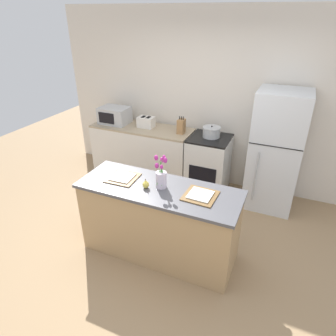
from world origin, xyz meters
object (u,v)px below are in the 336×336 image
Objects in this scene: stove_range at (208,165)px; knife_block at (181,126)px; plate_setting_right at (200,195)px; plate_setting_left at (123,178)px; toaster at (146,122)px; microwave at (115,115)px; flower_vase at (161,176)px; pear_figurine at (146,184)px; cooking_pot at (211,132)px; refrigerator at (275,152)px.

knife_block is (-0.47, 0.01, 0.57)m from stove_range.
plate_setting_left is at bearing 180.00° from plate_setting_right.
toaster is 0.58× the size of microwave.
flower_vase is 0.46m from plate_setting_right.
flower_vase is at bearing 179.64° from plate_setting_right.
pear_figurine is 1.72m from cooking_pot.
stove_range is 1.03m from refrigerator.
toaster is (-1.01, 1.61, -0.04)m from flower_vase.
refrigerator is 3.56× the size of microwave.
knife_block is at bearing 179.29° from stove_range.
knife_block is at bearing -175.42° from cooking_pot.
microwave reaches higher than plate_setting_right.
plate_setting_left is at bearing -109.30° from cooking_pot.
toaster is (-0.53, 1.61, 0.08)m from plate_setting_left.
cooking_pot is at bearing 70.70° from plate_setting_left.
microwave is 1.20m from knife_block.
plate_setting_right is at bearing -77.48° from cooking_pot.
flower_vase is at bearing -76.19° from knife_block.
cooking_pot reaches higher than pear_figurine.
stove_range is 7.95× the size of pear_figurine.
plate_setting_right is 1.22× the size of toaster.
plate_setting_left is (-1.51, -1.58, 0.06)m from refrigerator.
flower_vase reaches higher than stove_range.
flower_vase is 1.34× the size of toaster.
cooking_pot is 0.48m from knife_block.
refrigerator is 0.96m from cooking_pot.
toaster is at bearing 117.20° from pear_figurine.
refrigerator is 4.55× the size of flower_vase.
refrigerator is at bearing 0.04° from stove_range.
stove_range is 1.75m from pear_figurine.
refrigerator reaches higher than pear_figurine.
microwave is at bearing -179.97° from refrigerator.
flower_vase reaches higher than pear_figurine.
flower_vase is 0.50m from plate_setting_left.
cooking_pot is (-0.36, 1.62, 0.07)m from plate_setting_right.
toaster is at bearing 3.18° from microwave.
toaster is at bearing 179.14° from refrigerator.
knife_block is at bearing 98.37° from pear_figurine.
plate_setting_right is 2.58m from microwave.
plate_setting_left is at bearing -93.42° from knife_block.
cooking_pot is at bearing 82.36° from pear_figurine.
knife_block reaches higher than plate_setting_right.
cooking_pot is 1.00× the size of knife_block.
cooking_pot is (1.10, 0.01, -0.01)m from toaster.
toaster is 1.04× the size of knife_block.
plate_setting_left is 1.93m from microwave.
toaster is at bearing 122.23° from flower_vase.
refrigerator is at bearing 46.21° from plate_setting_left.
knife_block is (1.20, 0.01, -0.02)m from microwave.
knife_block reaches higher than plate_setting_left.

